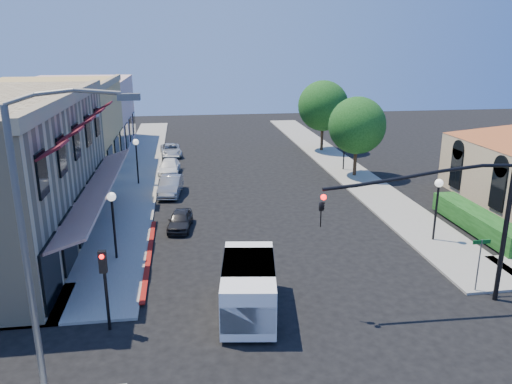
{
  "coord_description": "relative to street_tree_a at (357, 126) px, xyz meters",
  "views": [
    {
      "loc": [
        -4.87,
        -15.92,
        10.56
      ],
      "look_at": [
        -1.06,
        10.23,
        2.6
      ],
      "focal_mm": 35.0,
      "sensor_mm": 36.0,
      "label": 1
    }
  ],
  "objects": [
    {
      "name": "sidewalk_right",
      "position": [
        -0.05,
        5.0,
        -4.13
      ],
      "size": [
        3.5,
        50.0,
        0.12
      ],
      "primitive_type": "cube",
      "color": "gray",
      "rests_on": "ground"
    },
    {
      "name": "pink_stucco_building",
      "position": [
        -24.3,
        16.0,
        -0.69
      ],
      "size": [
        10.0,
        12.0,
        7.0
      ],
      "primitive_type": "cube",
      "color": "#CEA79C",
      "rests_on": "ground"
    },
    {
      "name": "lamppost_right_far",
      "position": [
        -0.3,
        2.0,
        -1.46
      ],
      "size": [
        0.44,
        0.44,
        3.57
      ],
      "color": "black",
      "rests_on": "ground"
    },
    {
      "name": "ground",
      "position": [
        -8.8,
        -22.0,
        -4.19
      ],
      "size": [
        120.0,
        120.0,
        0.0
      ],
      "primitive_type": "plane",
      "color": "black",
      "rests_on": "ground"
    },
    {
      "name": "street_name_sign",
      "position": [
        -1.3,
        -19.8,
        -2.5
      ],
      "size": [
        0.8,
        0.06,
        2.5
      ],
      "color": "#595B5E",
      "rests_on": "ground"
    },
    {
      "name": "signal_mast_arm",
      "position": [
        -2.94,
        -20.5,
        -0.11
      ],
      "size": [
        8.01,
        0.39,
        6.0
      ],
      "color": "black",
      "rests_on": "ground"
    },
    {
      "name": "parked_car_c",
      "position": [
        -15.0,
        3.0,
        -3.61
      ],
      "size": [
        1.92,
        4.13,
        1.17
      ],
      "primitive_type": "imported",
      "rotation": [
        0.0,
        0.0,
        -0.07
      ],
      "color": "white",
      "rests_on": "ground"
    },
    {
      "name": "hedge",
      "position": [
        2.9,
        -13.0,
        -4.19
      ],
      "size": [
        1.4,
        8.0,
        1.1
      ],
      "primitive_type": "cube",
      "color": "#113E11",
      "rests_on": "ground"
    },
    {
      "name": "yellow_stucco_building",
      "position": [
        -24.3,
        4.0,
        -0.39
      ],
      "size": [
        10.0,
        12.0,
        7.6
      ],
      "primitive_type": "cube",
      "color": "tan",
      "rests_on": "ground"
    },
    {
      "name": "cobra_streetlight",
      "position": [
        -17.95,
        -24.0,
        1.07
      ],
      "size": [
        3.6,
        0.25,
        9.31
      ],
      "color": "#595B5E",
      "rests_on": "ground"
    },
    {
      "name": "parked_car_a",
      "position": [
        -14.11,
        -10.0,
        -3.65
      ],
      "size": [
        1.7,
        3.34,
        1.09
      ],
      "primitive_type": "imported",
      "rotation": [
        0.0,
        0.0,
        -0.13
      ],
      "color": "black",
      "rests_on": "ground"
    },
    {
      "name": "lamppost_left_near",
      "position": [
        -17.3,
        -14.0,
        -1.46
      ],
      "size": [
        0.44,
        0.44,
        3.57
      ],
      "color": "black",
      "rests_on": "ground"
    },
    {
      "name": "white_van",
      "position": [
        -11.37,
        -20.05,
        -2.97
      ],
      "size": [
        2.69,
        5.01,
        2.11
      ],
      "color": "white",
      "rests_on": "ground"
    },
    {
      "name": "curb_red_strip",
      "position": [
        -15.7,
        -14.0,
        -4.19
      ],
      "size": [
        0.25,
        10.0,
        0.06
      ],
      "primitive_type": "cube",
      "color": "maroon",
      "rests_on": "ground"
    },
    {
      "name": "parked_car_d",
      "position": [
        -15.0,
        9.99,
        -3.63
      ],
      "size": [
        2.2,
        4.22,
        1.13
      ],
      "primitive_type": "imported",
      "rotation": [
        0.0,
        0.0,
        0.08
      ],
      "color": "#B6B8BB",
      "rests_on": "ground"
    },
    {
      "name": "street_tree_b",
      "position": [
        0.0,
        10.0,
        0.35
      ],
      "size": [
        4.94,
        4.94,
        7.02
      ],
      "color": "#342015",
      "rests_on": "ground"
    },
    {
      "name": "street_tree_a",
      "position": [
        0.0,
        0.0,
        0.0
      ],
      "size": [
        4.56,
        4.56,
        6.48
      ],
      "color": "#342015",
      "rests_on": "ground"
    },
    {
      "name": "lamppost_right_near",
      "position": [
        -0.3,
        -14.0,
        -1.46
      ],
      "size": [
        0.44,
        0.44,
        3.57
      ],
      "color": "black",
      "rests_on": "ground"
    },
    {
      "name": "secondary_signal",
      "position": [
        -16.8,
        -20.59,
        -1.88
      ],
      "size": [
        0.28,
        0.42,
        3.32
      ],
      "color": "black",
      "rests_on": "ground"
    },
    {
      "name": "parked_car_b",
      "position": [
        -14.79,
        -3.0,
        -3.53
      ],
      "size": [
        1.88,
        4.17,
        1.33
      ],
      "primitive_type": "imported",
      "rotation": [
        0.0,
        0.0,
        -0.12
      ],
      "color": "gray",
      "rests_on": "ground"
    },
    {
      "name": "sidewalk_left",
      "position": [
        -17.55,
        5.0,
        -4.13
      ],
      "size": [
        3.5,
        50.0,
        0.12
      ],
      "primitive_type": "cube",
      "color": "gray",
      "rests_on": "ground"
    },
    {
      "name": "lamppost_left_far",
      "position": [
        -17.3,
        0.0,
        -1.46
      ],
      "size": [
        0.44,
        0.44,
        3.57
      ],
      "color": "black",
      "rests_on": "ground"
    }
  ]
}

